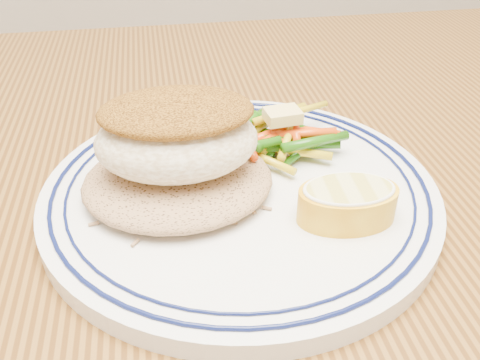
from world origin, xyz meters
The scene contains 7 objects.
dining_table centered at (0.00, 0.00, 0.65)m, with size 1.50×0.90×0.75m.
plate centered at (-0.01, 0.01, 0.76)m, with size 0.29×0.29×0.02m.
rice_pilaf centered at (-0.06, 0.01, 0.78)m, with size 0.14×0.12×0.03m, color #97714B.
fish_fillet centered at (-0.06, 0.01, 0.81)m, with size 0.12×0.09×0.06m.
vegetable_pile centered at (0.02, 0.06, 0.78)m, with size 0.11×0.09×0.03m.
butter_pat centered at (0.03, 0.06, 0.80)m, with size 0.03×0.02×0.01m, color #F2D476.
lemon_wedge centered at (0.05, -0.04, 0.78)m, with size 0.07×0.06×0.03m.
Camera 1 is at (-0.07, -0.31, 0.99)m, focal length 40.00 mm.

